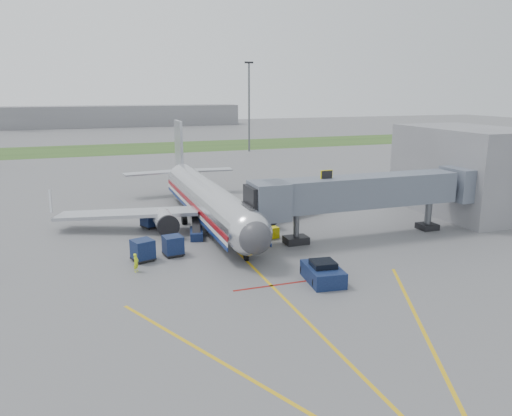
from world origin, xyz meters
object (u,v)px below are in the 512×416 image
object	(u,v)px
belt_loader	(196,233)
ramp_worker	(136,263)
airliner	(208,199)
pushback_tug	(323,273)

from	to	relation	value
belt_loader	ramp_worker	xyz separation A→B (m)	(-6.69, -7.75, 0.31)
belt_loader	ramp_worker	world-z (taller)	belt_loader
airliner	pushback_tug	size ratio (longest dim) A/B	8.52
airliner	pushback_tug	world-z (taller)	airliner
pushback_tug	ramp_worker	size ratio (longest dim) A/B	2.74
airliner	ramp_worker	xyz separation A→B (m)	(-9.18, -12.86, -1.88)
pushback_tug	ramp_worker	xyz separation A→B (m)	(-13.18, 6.89, 0.08)
airliner	ramp_worker	world-z (taller)	airliner
pushback_tug	ramp_worker	bearing A→B (deg)	152.40
airliner	pushback_tug	bearing A→B (deg)	-78.56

